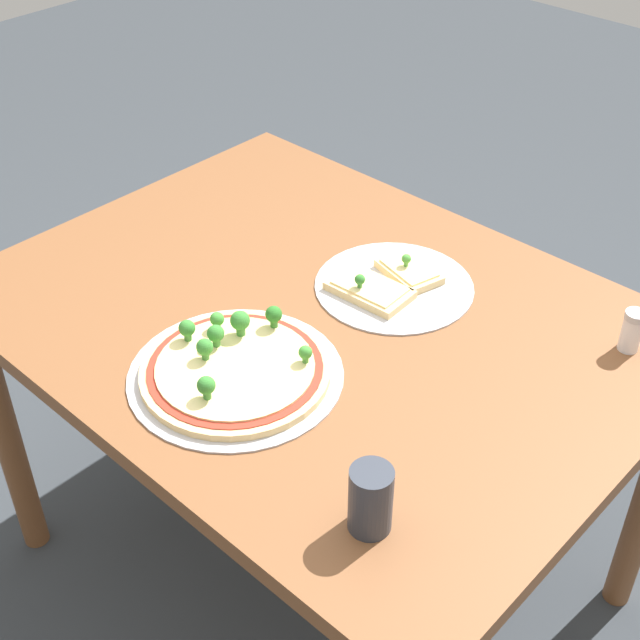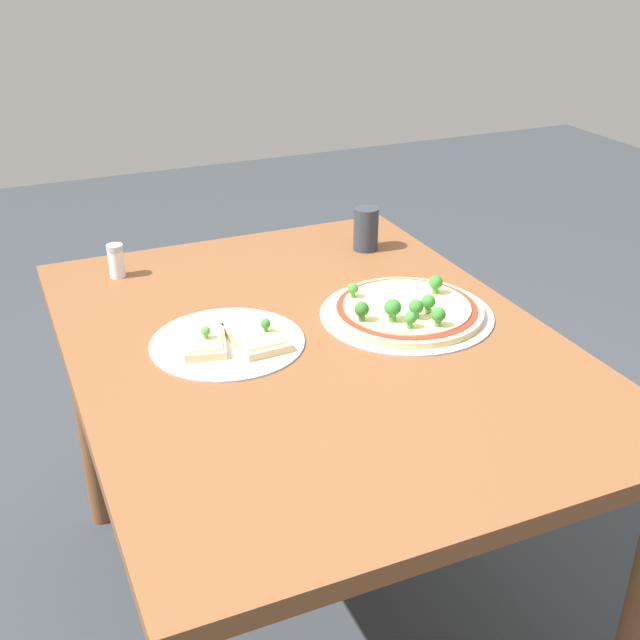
{
  "view_description": "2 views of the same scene",
  "coord_description": "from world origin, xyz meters",
  "px_view_note": "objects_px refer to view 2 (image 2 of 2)",
  "views": [
    {
      "loc": [
        -0.92,
        0.98,
        1.78
      ],
      "look_at": [
        -0.04,
        0.03,
        0.79
      ],
      "focal_mm": 50.0,
      "sensor_mm": 36.0,
      "label": 1
    },
    {
      "loc": [
        1.33,
        -0.56,
        1.53
      ],
      "look_at": [
        -0.04,
        0.03,
        0.79
      ],
      "focal_mm": 45.0,
      "sensor_mm": 36.0,
      "label": 2
    }
  ],
  "objects_px": {
    "pizza_tray_whole": "(407,310)",
    "condiment_shaker": "(116,261)",
    "drinking_cup": "(366,229)",
    "pizza_tray_slice": "(232,340)",
    "dining_table": "(313,379)"
  },
  "relations": [
    {
      "from": "condiment_shaker",
      "to": "pizza_tray_whole",
      "type": "bearing_deg",
      "value": 48.87
    },
    {
      "from": "pizza_tray_whole",
      "to": "condiment_shaker",
      "type": "height_order",
      "value": "condiment_shaker"
    },
    {
      "from": "dining_table",
      "to": "pizza_tray_whole",
      "type": "bearing_deg",
      "value": 94.77
    },
    {
      "from": "pizza_tray_slice",
      "to": "pizza_tray_whole",
      "type": "bearing_deg",
      "value": 85.77
    },
    {
      "from": "pizza_tray_slice",
      "to": "condiment_shaker",
      "type": "bearing_deg",
      "value": -161.51
    },
    {
      "from": "pizza_tray_slice",
      "to": "condiment_shaker",
      "type": "relative_size",
      "value": 3.87
    },
    {
      "from": "pizza_tray_whole",
      "to": "drinking_cup",
      "type": "height_order",
      "value": "drinking_cup"
    },
    {
      "from": "condiment_shaker",
      "to": "dining_table",
      "type": "bearing_deg",
      "value": 32.2
    },
    {
      "from": "pizza_tray_slice",
      "to": "condiment_shaker",
      "type": "xyz_separation_m",
      "value": [
        -0.43,
        -0.15,
        0.03
      ]
    },
    {
      "from": "drinking_cup",
      "to": "condiment_shaker",
      "type": "xyz_separation_m",
      "value": [
        -0.08,
        -0.62,
        -0.01
      ]
    },
    {
      "from": "drinking_cup",
      "to": "condiment_shaker",
      "type": "distance_m",
      "value": 0.63
    },
    {
      "from": "pizza_tray_slice",
      "to": "dining_table",
      "type": "bearing_deg",
      "value": 73.33
    },
    {
      "from": "drinking_cup",
      "to": "pizza_tray_whole",
      "type": "bearing_deg",
      "value": -13.56
    },
    {
      "from": "drinking_cup",
      "to": "condiment_shaker",
      "type": "height_order",
      "value": "drinking_cup"
    },
    {
      "from": "pizza_tray_whole",
      "to": "drinking_cup",
      "type": "distance_m",
      "value": 0.4
    }
  ]
}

